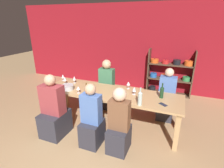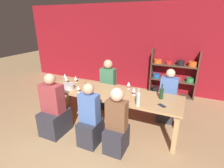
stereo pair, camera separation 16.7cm
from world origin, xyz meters
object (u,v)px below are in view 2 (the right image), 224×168
object	(u,v)px
wine_glass_red_a	(66,78)
person_far_b	(167,101)
person_far_a	(108,89)
cell_phone	(162,106)
wine_bottle_dark	(86,91)
person_near_b	(90,122)
wine_glass_red_d	(134,90)
person_near_a	(116,128)
wine_glass_white_a	(78,88)
dining_table	(110,96)
person_near_c	(54,112)
wine_glass_red_b	(76,78)
wine_glass_red_c	(65,76)
wine_bottle_amber	(138,98)
wine_glass_red_e	(129,84)
shelf_unit	(172,76)
mixing_bowl	(68,86)
wine_bottle_green	(161,93)

from	to	relation	value
wine_glass_red_a	person_far_b	distance (m)	2.42
person_far_a	cell_phone	bearing A→B (deg)	148.41
wine_bottle_dark	person_near_b	xyz separation A→B (m)	(0.29, -0.37, -0.43)
wine_glass_red_d	person_near_a	distance (m)	0.89
wine_glass_white_a	cell_phone	size ratio (longest dim) A/B	0.92
dining_table	person_near_c	size ratio (longest dim) A/B	2.32
wine_glass_red_b	person_near_b	world-z (taller)	person_near_b
wine_glass_red_d	person_far_a	world-z (taller)	person_far_a
wine_glass_red_a	wine_glass_red_c	world-z (taller)	wine_glass_red_a
dining_table	wine_glass_red_a	size ratio (longest dim) A/B	17.35
wine_bottle_amber	wine_glass_white_a	bearing A→B (deg)	177.30
wine_bottle_dark	wine_bottle_amber	world-z (taller)	wine_bottle_amber
wine_glass_red_e	person_far_a	xyz separation A→B (m)	(-0.70, 0.41, -0.40)
wine_glass_red_e	person_near_a	world-z (taller)	person_near_a
shelf_unit	wine_glass_red_d	world-z (taller)	shelf_unit
mixing_bowl	wine_glass_red_a	distance (m)	0.40
person_near_a	person_near_b	size ratio (longest dim) A/B	0.99
wine_glass_white_a	person_far_b	world-z (taller)	person_far_b
person_near_a	dining_table	bearing A→B (deg)	122.66
person_near_c	shelf_unit	bearing A→B (deg)	57.39
wine_bottle_dark	person_far_a	world-z (taller)	person_far_a
person_near_a	wine_glass_red_b	bearing A→B (deg)	147.97
wine_glass_red_a	person_near_c	world-z (taller)	person_near_c
person_near_c	person_far_a	bearing A→B (deg)	72.21
wine_glass_red_a	wine_glass_red_b	world-z (taller)	same
wine_bottle_dark	wine_glass_red_b	xyz separation A→B (m)	(-0.67, 0.58, -0.00)
wine_glass_red_a	person_far_b	size ratio (longest dim) A/B	0.14
wine_bottle_amber	person_far_b	size ratio (longest dim) A/B	0.27
mixing_bowl	wine_glass_red_b	xyz separation A→B (m)	(-0.10, 0.42, 0.05)
wine_glass_red_e	person_near_b	distance (m)	1.21
wine_bottle_amber	person_far_b	world-z (taller)	person_far_b
wine_bottle_dark	wine_bottle_amber	bearing A→B (deg)	1.53
wine_glass_red_b	person_near_c	bearing A→B (deg)	-82.15
wine_glass_red_d	person_far_a	distance (m)	1.19
wine_bottle_dark	person_near_a	world-z (taller)	person_near_a
wine_bottle_green	person_near_c	size ratio (longest dim) A/B	0.24
wine_bottle_green	person_far_a	bearing A→B (deg)	156.28
shelf_unit	wine_bottle_green	distance (m)	2.13
wine_glass_white_a	person_near_b	bearing A→B (deg)	-40.19
dining_table	person_near_b	bearing A→B (deg)	-94.68
wine_bottle_green	person_near_a	size ratio (longest dim) A/B	0.25
wine_bottle_green	wine_glass_red_e	distance (m)	0.77
wine_bottle_green	wine_glass_red_d	xyz separation A→B (m)	(-0.54, -0.04, -0.01)
wine_glass_red_c	mixing_bowl	bearing A→B (deg)	-44.89
wine_bottle_dark	person_near_a	bearing A→B (deg)	-22.83
wine_glass_red_c	cell_phone	xyz separation A→B (m)	(2.48, -0.43, -0.10)
mixing_bowl	wine_glass_red_c	distance (m)	0.65
wine_bottle_amber	person_near_a	world-z (taller)	person_near_a
wine_glass_white_a	person_near_c	world-z (taller)	person_near_c
wine_bottle_amber	wine_glass_red_a	distance (m)	1.95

